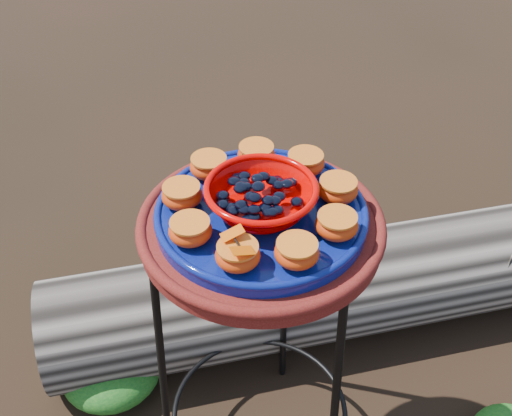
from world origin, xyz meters
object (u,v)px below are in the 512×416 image
(red_bowl, at_px, (261,199))
(driftwood_log, at_px, (337,286))
(terracotta_saucer, at_px, (261,228))
(cobalt_plate, at_px, (261,215))
(plant_stand, at_px, (260,357))

(red_bowl, distance_m, driftwood_log, 0.78)
(terracotta_saucer, distance_m, driftwood_log, 0.72)
(terracotta_saucer, relative_size, cobalt_plate, 1.17)
(red_bowl, bearing_deg, driftwood_log, 77.72)
(plant_stand, distance_m, red_bowl, 0.43)
(red_bowl, height_order, driftwood_log, red_bowl)
(cobalt_plate, xyz_separation_m, red_bowl, (0.00, 0.00, 0.04))
(driftwood_log, bearing_deg, cobalt_plate, -102.28)
(driftwood_log, bearing_deg, plant_stand, -102.28)
(terracotta_saucer, xyz_separation_m, cobalt_plate, (0.00, 0.00, 0.03))
(cobalt_plate, distance_m, driftwood_log, 0.75)
(plant_stand, xyz_separation_m, terracotta_saucer, (0.00, 0.00, 0.37))
(red_bowl, bearing_deg, cobalt_plate, 0.00)
(plant_stand, height_order, driftwood_log, plant_stand)
(cobalt_plate, bearing_deg, driftwood_log, 77.72)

